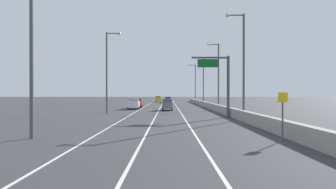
{
  "coord_description": "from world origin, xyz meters",
  "views": [
    {
      "loc": [
        -0.42,
        -4.25,
        2.96
      ],
      "look_at": [
        -0.51,
        51.38,
        2.69
      ],
      "focal_mm": 31.31,
      "sensor_mm": 36.0,
      "label": 1
    }
  ],
  "objects_px": {
    "overhead_sign_gantry": "(223,79)",
    "car_gray_0": "(168,105)",
    "lamp_post_left_near": "(35,36)",
    "lamp_post_right_fourth": "(203,78)",
    "car_red_1": "(138,103)",
    "speed_advisory_sign": "(283,113)",
    "car_white_2": "(134,104)",
    "car_green_4": "(168,100)",
    "lamp_post_right_third": "(218,72)",
    "lamp_post_right_fifth": "(195,81)",
    "car_yellow_3": "(159,99)",
    "lamp_post_right_second": "(242,60)",
    "lamp_post_left_mid": "(109,67)"
  },
  "relations": [
    {
      "from": "lamp_post_left_mid",
      "to": "car_yellow_3",
      "type": "height_order",
      "value": "lamp_post_left_mid"
    },
    {
      "from": "lamp_post_right_fourth",
      "to": "overhead_sign_gantry",
      "type": "bearing_deg",
      "value": -92.87
    },
    {
      "from": "lamp_post_right_third",
      "to": "car_red_1",
      "type": "height_order",
      "value": "lamp_post_right_third"
    },
    {
      "from": "car_red_1",
      "to": "car_yellow_3",
      "type": "distance_m",
      "value": 36.99
    },
    {
      "from": "car_white_2",
      "to": "lamp_post_left_near",
      "type": "bearing_deg",
      "value": -93.94
    },
    {
      "from": "car_red_1",
      "to": "speed_advisory_sign",
      "type": "bearing_deg",
      "value": -72.24
    },
    {
      "from": "speed_advisory_sign",
      "to": "car_yellow_3",
      "type": "xyz_separation_m",
      "value": [
        -10.35,
        78.39,
        -0.76
      ]
    },
    {
      "from": "lamp_post_right_fourth",
      "to": "lamp_post_right_third",
      "type": "bearing_deg",
      "value": -89.04
    },
    {
      "from": "overhead_sign_gantry",
      "to": "lamp_post_left_mid",
      "type": "relative_size",
      "value": 0.63
    },
    {
      "from": "overhead_sign_gantry",
      "to": "lamp_post_right_second",
      "type": "relative_size",
      "value": 0.63
    },
    {
      "from": "lamp_post_right_second",
      "to": "lamp_post_right_fourth",
      "type": "relative_size",
      "value": 1.0
    },
    {
      "from": "overhead_sign_gantry",
      "to": "lamp_post_right_fifth",
      "type": "distance_m",
      "value": 55.19
    },
    {
      "from": "overhead_sign_gantry",
      "to": "car_green_4",
      "type": "bearing_deg",
      "value": 97.77
    },
    {
      "from": "car_gray_0",
      "to": "lamp_post_left_mid",
      "type": "bearing_deg",
      "value": -138.33
    },
    {
      "from": "overhead_sign_gantry",
      "to": "car_white_2",
      "type": "xyz_separation_m",
      "value": [
        -12.9,
        17.81,
        -3.7
      ]
    },
    {
      "from": "speed_advisory_sign",
      "to": "lamp_post_right_second",
      "type": "height_order",
      "value": "lamp_post_right_second"
    },
    {
      "from": "lamp_post_right_third",
      "to": "lamp_post_right_fifth",
      "type": "distance_m",
      "value": 38.96
    },
    {
      "from": "speed_advisory_sign",
      "to": "car_red_1",
      "type": "relative_size",
      "value": 0.71
    },
    {
      "from": "overhead_sign_gantry",
      "to": "lamp_post_right_third",
      "type": "bearing_deg",
      "value": 82.55
    },
    {
      "from": "lamp_post_right_fifth",
      "to": "car_yellow_3",
      "type": "xyz_separation_m",
      "value": [
        -11.55,
        5.5,
        -5.69
      ]
    },
    {
      "from": "lamp_post_right_third",
      "to": "car_green_4",
      "type": "height_order",
      "value": "lamp_post_right_third"
    },
    {
      "from": "car_green_4",
      "to": "car_white_2",
      "type": "bearing_deg",
      "value": -101.39
    },
    {
      "from": "lamp_post_left_near",
      "to": "lamp_post_left_mid",
      "type": "height_order",
      "value": "same"
    },
    {
      "from": "speed_advisory_sign",
      "to": "lamp_post_left_near",
      "type": "bearing_deg",
      "value": 176.45
    },
    {
      "from": "lamp_post_left_near",
      "to": "car_green_4",
      "type": "distance_m",
      "value": 66.39
    },
    {
      "from": "car_white_2",
      "to": "car_green_4",
      "type": "height_order",
      "value": "car_white_2"
    },
    {
      "from": "speed_advisory_sign",
      "to": "car_white_2",
      "type": "distance_m",
      "value": 38.0
    },
    {
      "from": "speed_advisory_sign",
      "to": "car_yellow_3",
      "type": "height_order",
      "value": "speed_advisory_sign"
    },
    {
      "from": "lamp_post_left_near",
      "to": "car_red_1",
      "type": "relative_size",
      "value": 2.79
    },
    {
      "from": "lamp_post_left_near",
      "to": "lamp_post_right_fourth",
      "type": "bearing_deg",
      "value": 71.96
    },
    {
      "from": "speed_advisory_sign",
      "to": "lamp_post_right_fourth",
      "type": "distance_m",
      "value": 53.65
    },
    {
      "from": "overhead_sign_gantry",
      "to": "car_gray_0",
      "type": "bearing_deg",
      "value": 115.45
    },
    {
      "from": "lamp_post_right_second",
      "to": "car_gray_0",
      "type": "bearing_deg",
      "value": 115.38
    },
    {
      "from": "lamp_post_right_third",
      "to": "car_red_1",
      "type": "bearing_deg",
      "value": 153.15
    },
    {
      "from": "overhead_sign_gantry",
      "to": "lamp_post_right_fifth",
      "type": "xyz_separation_m",
      "value": [
        1.64,
        55.13,
        1.96
      ]
    },
    {
      "from": "speed_advisory_sign",
      "to": "car_white_2",
      "type": "bearing_deg",
      "value": 110.56
    },
    {
      "from": "lamp_post_left_near",
      "to": "overhead_sign_gantry",
      "type": "bearing_deg",
      "value": 47.67
    },
    {
      "from": "lamp_post_right_fourth",
      "to": "lamp_post_left_near",
      "type": "relative_size",
      "value": 1.0
    },
    {
      "from": "car_red_1",
      "to": "lamp_post_right_fourth",
      "type": "bearing_deg",
      "value": 39.1
    },
    {
      "from": "overhead_sign_gantry",
      "to": "lamp_post_right_fifth",
      "type": "bearing_deg",
      "value": 88.3
    },
    {
      "from": "overhead_sign_gantry",
      "to": "lamp_post_left_mid",
      "type": "distance_m",
      "value": 16.77
    },
    {
      "from": "speed_advisory_sign",
      "to": "car_green_4",
      "type": "xyz_separation_m",
      "value": [
        -7.1,
        66.55,
        -0.82
      ]
    },
    {
      "from": "speed_advisory_sign",
      "to": "car_gray_0",
      "type": "height_order",
      "value": "speed_advisory_sign"
    },
    {
      "from": "car_red_1",
      "to": "car_yellow_3",
      "type": "xyz_separation_m",
      "value": [
        2.94,
        36.88,
        0.06
      ]
    },
    {
      "from": "car_red_1",
      "to": "car_green_4",
      "type": "bearing_deg",
      "value": 76.1
    },
    {
      "from": "car_gray_0",
      "to": "car_red_1",
      "type": "distance_m",
      "value": 11.34
    },
    {
      "from": "speed_advisory_sign",
      "to": "lamp_post_left_mid",
      "type": "distance_m",
      "value": 29.41
    },
    {
      "from": "speed_advisory_sign",
      "to": "car_yellow_3",
      "type": "bearing_deg",
      "value": 97.52
    },
    {
      "from": "speed_advisory_sign",
      "to": "car_white_2",
      "type": "height_order",
      "value": "speed_advisory_sign"
    },
    {
      "from": "lamp_post_right_second",
      "to": "car_green_4",
      "type": "height_order",
      "value": "lamp_post_right_second"
    }
  ]
}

